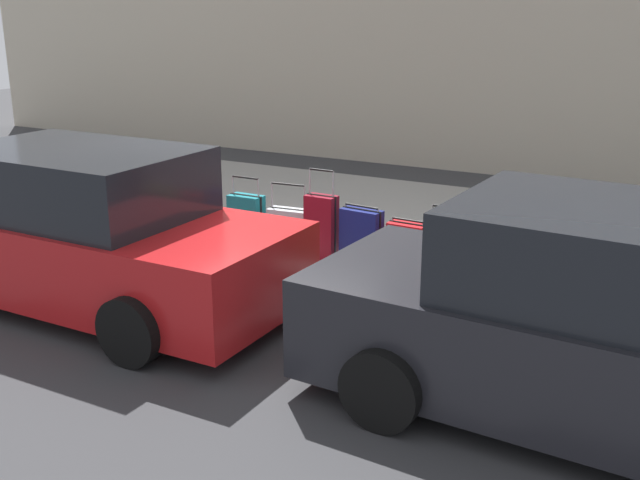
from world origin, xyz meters
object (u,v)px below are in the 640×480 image
object	(u,v)px
suitcase_maroon_6	(321,227)
suitcase_teal_8	(247,220)
suitcase_silver_0	(606,278)
bollard_post	(152,199)
suitcase_olive_3	(449,253)
fire_hydrant	(197,206)
suitcase_black_2	(499,252)
parked_car_charcoal_0	(620,330)
suitcase_red_4	(407,246)
suitcase_silver_7	(289,229)
suitcase_navy_5	(361,237)
parked_car_red_1	(82,232)
suitcase_teal_1	(550,262)

from	to	relation	value
suitcase_maroon_6	suitcase_teal_8	bearing A→B (deg)	0.44
suitcase_silver_0	suitcase_teal_8	bearing A→B (deg)	0.73
suitcase_maroon_6	bollard_post	bearing A→B (deg)	2.11
suitcase_olive_3	fire_hydrant	world-z (taller)	suitcase_olive_3
suitcase_olive_3	bollard_post	bearing A→B (deg)	1.30
suitcase_teal_8	bollard_post	xyz separation A→B (m)	(1.44, 0.08, 0.12)
suitcase_black_2	parked_car_charcoal_0	world-z (taller)	parked_car_charcoal_0
suitcase_red_4	fire_hydrant	bearing A→B (deg)	0.84
suitcase_maroon_6	suitcase_silver_7	size ratio (longest dim) A/B	1.30
suitcase_black_2	suitcase_maroon_6	size ratio (longest dim) A/B	0.75
suitcase_black_2	suitcase_navy_5	bearing A→B (deg)	1.02
suitcase_silver_0	suitcase_silver_7	size ratio (longest dim) A/B	0.97
suitcase_black_2	parked_car_charcoal_0	size ratio (longest dim) A/B	0.17
suitcase_maroon_6	bollard_post	xyz separation A→B (m)	(2.50, 0.09, 0.06)
suitcase_red_4	suitcase_maroon_6	xyz separation A→B (m)	(1.05, 0.10, 0.11)
suitcase_silver_0	suitcase_black_2	size ratio (longest dim) A/B	0.99
suitcase_silver_0	fire_hydrant	distance (m)	5.11
suitcase_navy_5	parked_car_red_1	world-z (taller)	parked_car_red_1
suitcase_red_4	fire_hydrant	size ratio (longest dim) A/B	0.79
suitcase_silver_0	suitcase_maroon_6	distance (m)	3.23
suitcase_navy_5	suitcase_teal_8	distance (m)	1.57
suitcase_black_2	suitcase_olive_3	world-z (taller)	suitcase_olive_3
parked_car_red_1	suitcase_olive_3	bearing A→B (deg)	-146.91
suitcase_olive_3	suitcase_teal_8	bearing A→B (deg)	0.19
suitcase_maroon_6	suitcase_olive_3	bearing A→B (deg)	-179.98
suitcase_silver_0	suitcase_navy_5	bearing A→B (deg)	0.33
suitcase_teal_8	suitcase_olive_3	bearing A→B (deg)	-179.81
suitcase_olive_3	suitcase_red_4	xyz separation A→B (m)	(0.53, -0.10, -0.02)
suitcase_olive_3	suitcase_navy_5	xyz separation A→B (m)	(1.08, -0.03, 0.03)
suitcase_maroon_6	parked_car_charcoal_0	xyz separation A→B (m)	(-3.61, 2.13, 0.26)
bollard_post	fire_hydrant	bearing A→B (deg)	-166.47
bollard_post	suitcase_silver_7	bearing A→B (deg)	-174.44
suitcase_teal_8	bollard_post	bearing A→B (deg)	3.32
suitcase_red_4	suitcase_navy_5	distance (m)	0.55
fire_hydrant	parked_car_red_1	size ratio (longest dim) A/B	0.16
suitcase_silver_7	suitcase_teal_8	distance (m)	0.56
suitcase_navy_5	bollard_post	xyz separation A→B (m)	(3.01, 0.12, 0.11)
suitcase_silver_7	parked_car_red_1	bearing A→B (deg)	62.31
suitcase_teal_8	parked_car_charcoal_0	world-z (taller)	parked_car_charcoal_0
suitcase_olive_3	suitcase_silver_7	distance (m)	2.11
bollard_post	parked_car_charcoal_0	size ratio (longest dim) A/B	0.18
suitcase_olive_3	suitcase_silver_7	bearing A→B (deg)	-2.75
suitcase_silver_0	suitcase_silver_7	xyz separation A→B (m)	(3.74, -0.05, -0.02)
bollard_post	suitcase_black_2	bearing A→B (deg)	-178.13
fire_hydrant	parked_car_charcoal_0	world-z (taller)	parked_car_charcoal_0
suitcase_olive_3	suitcase_teal_8	size ratio (longest dim) A/B	0.94
suitcase_red_4	suitcase_teal_8	xyz separation A→B (m)	(2.11, 0.11, 0.05)
suitcase_red_4	parked_car_red_1	distance (m)	3.56
suitcase_silver_7	fire_hydrant	bearing A→B (deg)	1.82
suitcase_teal_1	suitcase_navy_5	xyz separation A→B (m)	(2.16, -0.01, -0.04)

